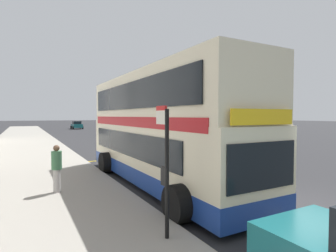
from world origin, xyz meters
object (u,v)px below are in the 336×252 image
object	(u,v)px
bus_stop_sign	(165,161)
parked_car_teal_kerbside	(117,129)
double_decker_bus	(158,133)
parked_car_teal_ahead	(77,125)
pedestrian_waiting_near_sign	(57,167)

from	to	relation	value
bus_stop_sign	parked_car_teal_kerbside	bearing A→B (deg)	74.10
bus_stop_sign	parked_car_teal_kerbside	distance (m)	34.50
double_decker_bus	parked_car_teal_ahead	distance (m)	48.27
parked_car_teal_ahead	bus_stop_sign	bearing A→B (deg)	-99.34
parked_car_teal_kerbside	parked_car_teal_ahead	world-z (taller)	same
double_decker_bus	parked_car_teal_kerbside	xyz separation A→B (m)	(7.32, 28.54, -1.26)
double_decker_bus	parked_car_teal_kerbside	world-z (taller)	double_decker_bus
double_decker_bus	parked_car_teal_ahead	world-z (taller)	double_decker_bus
double_decker_bus	pedestrian_waiting_near_sign	world-z (taller)	double_decker_bus
parked_car_teal_ahead	parked_car_teal_kerbside	bearing A→B (deg)	-84.82
double_decker_bus	bus_stop_sign	bearing A→B (deg)	-114.63
double_decker_bus	bus_stop_sign	size ratio (longest dim) A/B	3.81
bus_stop_sign	pedestrian_waiting_near_sign	world-z (taller)	bus_stop_sign
bus_stop_sign	parked_car_teal_kerbside	xyz separation A→B (m)	(9.45, 33.17, -0.98)
bus_stop_sign	parked_car_teal_ahead	bearing A→B (deg)	82.29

